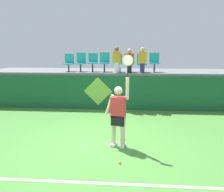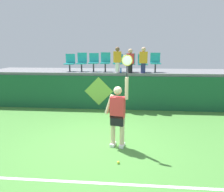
# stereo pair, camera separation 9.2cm
# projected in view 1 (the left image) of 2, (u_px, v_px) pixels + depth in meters

# --- Properties ---
(ground_plane) EXTENTS (40.00, 40.00, 0.00)m
(ground_plane) POSITION_uv_depth(u_px,v_px,m) (99.00, 144.00, 6.08)
(ground_plane) COLOR #478438
(court_back_wall) EXTENTS (12.07, 0.20, 1.50)m
(court_back_wall) POSITION_uv_depth(u_px,v_px,m) (110.00, 93.00, 9.53)
(court_back_wall) COLOR #195633
(court_back_wall) RESTS_ON ground_plane
(spectator_platform) EXTENTS (12.07, 2.46, 0.12)m
(spectator_platform) POSITION_uv_depth(u_px,v_px,m) (112.00, 72.00, 10.51)
(spectator_platform) COLOR slate
(spectator_platform) RESTS_ON court_back_wall
(court_baseline_stripe) EXTENTS (10.86, 0.08, 0.01)m
(court_baseline_stripe) POSITION_uv_depth(u_px,v_px,m) (88.00, 183.00, 4.33)
(court_baseline_stripe) COLOR white
(court_baseline_stripe) RESTS_ON ground_plane
(tennis_player) EXTENTS (0.74, 0.33, 2.51)m
(tennis_player) POSITION_uv_depth(u_px,v_px,m) (118.00, 114.00, 5.77)
(tennis_player) COLOR white
(tennis_player) RESTS_ON ground_plane
(tennis_ball) EXTENTS (0.07, 0.07, 0.07)m
(tennis_ball) POSITION_uv_depth(u_px,v_px,m) (120.00, 162.00, 5.05)
(tennis_ball) COLOR #D1E533
(tennis_ball) RESTS_ON ground_plane
(water_bottle) EXTENTS (0.06, 0.06, 0.22)m
(water_bottle) POSITION_uv_depth(u_px,v_px,m) (120.00, 70.00, 9.46)
(water_bottle) COLOR #338CE5
(water_bottle) RESTS_ON spectator_platform
(stadium_chair_0) EXTENTS (0.44, 0.42, 0.81)m
(stadium_chair_0) POSITION_uv_depth(u_px,v_px,m) (69.00, 62.00, 9.98)
(stadium_chair_0) COLOR #38383D
(stadium_chair_0) RESTS_ON spectator_platform
(stadium_chair_1) EXTENTS (0.44, 0.42, 0.86)m
(stadium_chair_1) POSITION_uv_depth(u_px,v_px,m) (81.00, 61.00, 9.94)
(stadium_chair_1) COLOR #38383D
(stadium_chair_1) RESTS_ON spectator_platform
(stadium_chair_2) EXTENTS (0.44, 0.42, 0.84)m
(stadium_chair_2) POSITION_uv_depth(u_px,v_px,m) (93.00, 61.00, 9.89)
(stadium_chair_2) COLOR #38383D
(stadium_chair_2) RESTS_ON spectator_platform
(stadium_chair_3) EXTENTS (0.44, 0.42, 0.87)m
(stadium_chair_3) POSITION_uv_depth(u_px,v_px,m) (105.00, 61.00, 9.85)
(stadium_chair_3) COLOR #38383D
(stadium_chair_3) RESTS_ON spectator_platform
(stadium_chair_4) EXTENTS (0.44, 0.42, 0.79)m
(stadium_chair_4) POSITION_uv_depth(u_px,v_px,m) (117.00, 62.00, 9.81)
(stadium_chair_4) COLOR #38383D
(stadium_chair_4) RESTS_ON spectator_platform
(stadium_chair_5) EXTENTS (0.44, 0.42, 0.84)m
(stadium_chair_5) POSITION_uv_depth(u_px,v_px,m) (129.00, 62.00, 9.78)
(stadium_chair_5) COLOR #38383D
(stadium_chair_5) RESTS_ON spectator_platform
(stadium_chair_6) EXTENTS (0.44, 0.42, 0.82)m
(stadium_chair_6) POSITION_uv_depth(u_px,v_px,m) (142.00, 62.00, 9.74)
(stadium_chair_6) COLOR #38383D
(stadium_chair_6) RESTS_ON spectator_platform
(stadium_chair_7) EXTENTS (0.44, 0.42, 0.87)m
(stadium_chair_7) POSITION_uv_depth(u_px,v_px,m) (154.00, 61.00, 9.69)
(stadium_chair_7) COLOR #38383D
(stadium_chair_7) RESTS_ON spectator_platform
(spectator_0) EXTENTS (0.34, 0.20, 1.11)m
(spectator_0) POSITION_uv_depth(u_px,v_px,m) (143.00, 60.00, 9.28)
(spectator_0) COLOR navy
(spectator_0) RESTS_ON spectator_platform
(spectator_1) EXTENTS (0.34, 0.20, 1.12)m
(spectator_1) POSITION_uv_depth(u_px,v_px,m) (117.00, 59.00, 9.35)
(spectator_1) COLOR white
(spectator_1) RESTS_ON spectator_platform
(spectator_2) EXTENTS (0.34, 0.20, 1.04)m
(spectator_2) POSITION_uv_depth(u_px,v_px,m) (130.00, 60.00, 9.29)
(spectator_2) COLOR black
(spectator_2) RESTS_ON spectator_platform
(wall_signage_mount) EXTENTS (1.27, 0.01, 1.46)m
(wall_signage_mount) POSITION_uv_depth(u_px,v_px,m) (98.00, 109.00, 9.63)
(wall_signage_mount) COLOR #195633
(wall_signage_mount) RESTS_ON ground_plane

